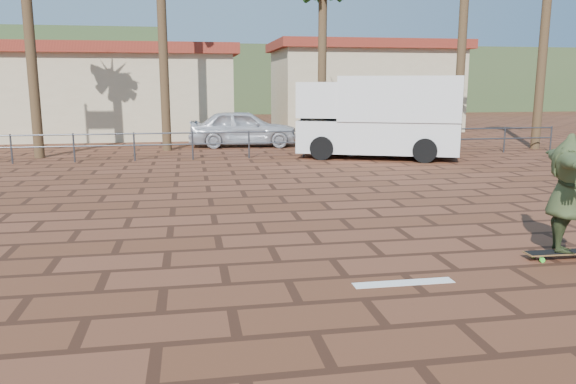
# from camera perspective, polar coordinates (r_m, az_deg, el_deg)

# --- Properties ---
(ground) EXTENTS (120.00, 120.00, 0.00)m
(ground) POSITION_cam_1_polar(r_m,az_deg,el_deg) (8.73, 4.45, -6.80)
(ground) COLOR brown
(ground) RESTS_ON ground
(paint_stripe) EXTENTS (1.40, 0.22, 0.01)m
(paint_stripe) POSITION_cam_1_polar(r_m,az_deg,el_deg) (7.86, 11.66, -9.02)
(paint_stripe) COLOR white
(paint_stripe) RESTS_ON ground
(guardrail) EXTENTS (24.06, 0.06, 1.00)m
(guardrail) POSITION_cam_1_polar(r_m,az_deg,el_deg) (20.25, -3.99, 5.34)
(guardrail) COLOR #47494F
(guardrail) RESTS_ON ground
(building_west) EXTENTS (12.60, 7.60, 4.50)m
(building_west) POSITION_cam_1_polar(r_m,az_deg,el_deg) (30.30, -17.63, 9.75)
(building_west) COLOR beige
(building_west) RESTS_ON ground
(building_east) EXTENTS (10.60, 6.60, 5.00)m
(building_east) POSITION_cam_1_polar(r_m,az_deg,el_deg) (33.60, 7.66, 10.67)
(building_east) COLOR beige
(building_east) RESTS_ON ground
(hill_front) EXTENTS (70.00, 18.00, 6.00)m
(hill_front) POSITION_cam_1_polar(r_m,az_deg,el_deg) (58.09, -8.05, 11.20)
(hill_front) COLOR #384C28
(hill_front) RESTS_ON ground
(longboard) EXTENTS (1.21, 0.30, 0.12)m
(longboard) POSITION_cam_1_polar(r_m,az_deg,el_deg) (9.66, 26.15, -5.56)
(longboard) COLOR olive
(longboard) RESTS_ON ground
(skateboarder) EXTENTS (1.44, 2.29, 1.82)m
(skateboarder) POSITION_cam_1_polar(r_m,az_deg,el_deg) (9.46, 26.62, -0.14)
(skateboarder) COLOR #374324
(skateboarder) RESTS_ON longboard
(campervan) EXTENTS (6.09, 4.26, 2.92)m
(campervan) POSITION_cam_1_polar(r_m,az_deg,el_deg) (20.70, 9.25, 7.71)
(campervan) COLOR silver
(campervan) RESTS_ON ground
(car_silver) EXTENTS (4.74, 2.24, 1.57)m
(car_silver) POSITION_cam_1_polar(r_m,az_deg,el_deg) (24.23, -4.55, 6.50)
(car_silver) COLOR silver
(car_silver) RESTS_ON ground
(car_white) EXTENTS (5.29, 3.16, 1.65)m
(car_white) POSITION_cam_1_polar(r_m,az_deg,el_deg) (22.48, 8.57, 6.17)
(car_white) COLOR silver
(car_white) RESTS_ON ground
(street_sign) EXTENTS (0.42, 0.12, 2.06)m
(street_sign) POSITION_cam_1_polar(r_m,az_deg,el_deg) (21.72, 12.57, 7.49)
(street_sign) COLOR gray
(street_sign) RESTS_ON ground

